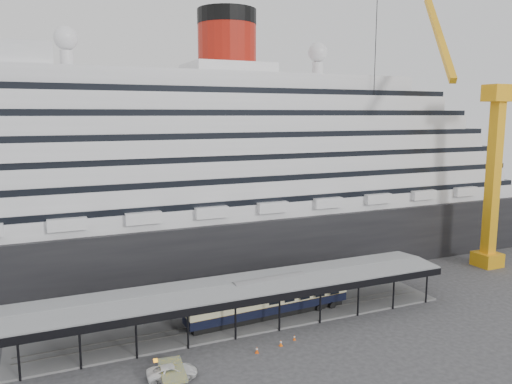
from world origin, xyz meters
The scene contains 9 objects.
ground centered at (0.00, 0.00, 0.00)m, with size 200.00×200.00×0.00m, color #313134.
cruise_ship centered at (0.05, 32.00, 18.35)m, with size 130.00×30.00×43.90m.
platform_canopy centered at (0.00, 5.00, 2.36)m, with size 56.00×9.18×5.30m.
crane_yellow centered at (47.06, 10.54, 19.96)m, with size 23.83×18.78×47.60m.
port_truck centered at (-11.97, -4.77, 0.70)m, with size 2.33×5.04×1.40m, color white.
pullman_carriage centered at (3.41, 5.00, 2.70)m, with size 22.84×4.26×22.29m.
traffic_cone_left centered at (-1.97, -3.26, 0.39)m, with size 0.52×0.52×0.78m.
traffic_cone_mid centered at (1.24, -2.80, 0.38)m, with size 0.45×0.45×0.77m.
traffic_cone_right centered at (3.38, -2.09, 0.33)m, with size 0.44×0.44×0.65m.
Camera 1 is at (-23.05, -50.93, 26.37)m, focal length 35.00 mm.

